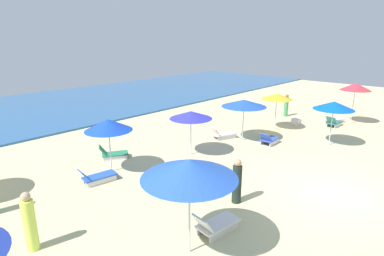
{
  "coord_description": "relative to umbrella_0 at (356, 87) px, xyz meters",
  "views": [
    {
      "loc": [
        -11.15,
        -3.14,
        5.54
      ],
      "look_at": [
        -0.6,
        6.54,
        1.38
      ],
      "focal_mm": 29.39,
      "sensor_mm": 36.0,
      "label": 1
    }
  ],
  "objects": [
    {
      "name": "umbrella_4",
      "position": [
        -16.76,
        -0.94,
        -0.05
      ],
      "size": [
        2.46,
        2.46,
        2.66
      ],
      "color": "silver",
      "rests_on": "ground_plane"
    },
    {
      "name": "lounge_chair_0_0",
      "position": [
        -0.59,
        0.9,
        -2.23
      ],
      "size": [
        1.57,
        1.02,
        0.62
      ],
      "rotation": [
        0.0,
        0.0,
        1.28
      ],
      "color": "silver",
      "rests_on": "ground_plane"
    },
    {
      "name": "lounge_chair_4_0",
      "position": [
        -15.65,
        -0.95,
        -2.17
      ],
      "size": [
        1.52,
        0.79,
        0.79
      ],
      "rotation": [
        0.0,
        0.0,
        1.44
      ],
      "color": "silver",
      "rests_on": "ground_plane"
    },
    {
      "name": "umbrella_2",
      "position": [
        -15.16,
        5.12,
        -0.4
      ],
      "size": [
        1.97,
        1.97,
        2.3
      ],
      "color": "silver",
      "rests_on": "ground_plane"
    },
    {
      "name": "beachgoer_3",
      "position": [
        -13.72,
        -0.34,
        -1.7
      ],
      "size": [
        0.41,
        0.41,
        1.6
      ],
      "rotation": [
        0.0,
        0.0,
        4.4
      ],
      "color": "#202D26",
      "rests_on": "ground_plane"
    },
    {
      "name": "lounge_chair_0_1",
      "position": [
        -1.51,
        0.58,
        -2.19
      ],
      "size": [
        1.41,
        0.66,
        0.74
      ],
      "rotation": [
        0.0,
        0.0,
        1.51
      ],
      "color": "silver",
      "rests_on": "ground_plane"
    },
    {
      "name": "umbrella_7",
      "position": [
        -5.38,
        -0.53,
        -0.31
      ],
      "size": [
        2.05,
        2.05,
        2.36
      ],
      "color": "silver",
      "rests_on": "ground_plane"
    },
    {
      "name": "umbrella_3",
      "position": [
        -7.81,
        3.35,
        -0.35
      ],
      "size": [
        2.44,
        2.44,
        2.29
      ],
      "color": "silver",
      "rests_on": "ground_plane"
    },
    {
      "name": "lounge_chair_2_1",
      "position": [
        -14.29,
        6.32,
        -2.22
      ],
      "size": [
        1.45,
        1.19,
        0.68
      ],
      "rotation": [
        0.0,
        0.0,
        1.04
      ],
      "color": "silver",
      "rests_on": "ground_plane"
    },
    {
      "name": "lounge_chair_3_1",
      "position": [
        -8.32,
        4.3,
        -2.21
      ],
      "size": [
        1.54,
        1.01,
        0.71
      ],
      "rotation": [
        0.0,
        0.0,
        1.22
      ],
      "color": "silver",
      "rests_on": "ground_plane"
    },
    {
      "name": "umbrella_8",
      "position": [
        -4.64,
        3.08,
        -0.38
      ],
      "size": [
        1.89,
        1.89,
        2.26
      ],
      "color": "silver",
      "rests_on": "ground_plane"
    },
    {
      "name": "umbrella_0",
      "position": [
        0.0,
        0.0,
        0.0
      ],
      "size": [
        1.89,
        1.89,
        2.69
      ],
      "color": "silver",
      "rests_on": "ground_plane"
    },
    {
      "name": "lounge_chair_3_0",
      "position": [
        -7.44,
        1.92,
        -2.18
      ],
      "size": [
        1.27,
        0.68,
        0.71
      ],
      "rotation": [
        0.0,
        0.0,
        1.59
      ],
      "color": "silver",
      "rests_on": "ground_plane"
    },
    {
      "name": "beachgoer_2",
      "position": [
        -19.54,
        2.26,
        -1.65
      ],
      "size": [
        0.44,
        0.44,
        1.7
      ],
      "rotation": [
        0.0,
        0.0,
        2.03
      ],
      "color": "#DEF85A",
      "rests_on": "ground_plane"
    },
    {
      "name": "beachgoer_0",
      "position": [
        -1.01,
        4.16,
        -1.69
      ],
      "size": [
        0.36,
        0.36,
        1.61
      ],
      "rotation": [
        0.0,
        0.0,
        6.05
      ],
      "color": "#479155",
      "rests_on": "ground_plane"
    },
    {
      "name": "lounge_chair_2_0",
      "position": [
        -16.17,
        4.58,
        -2.21
      ],
      "size": [
        1.5,
        0.75,
        0.68
      ],
      "rotation": [
        0.0,
        0.0,
        1.42
      ],
      "color": "silver",
      "rests_on": "ground_plane"
    },
    {
      "name": "umbrella_1",
      "position": [
        -11.37,
        3.98,
        -0.47
      ],
      "size": [
        2.05,
        2.05,
        2.17
      ],
      "color": "silver",
      "rests_on": "ground_plane"
    },
    {
      "name": "cooler_box_0",
      "position": [
        -2.68,
        2.58,
        -2.26
      ],
      "size": [
        0.51,
        0.6,
        0.39
      ],
      "primitive_type": "cube",
      "rotation": [
        0.0,
        0.0,
        4.46
      ],
      "color": "white",
      "rests_on": "ground_plane"
    },
    {
      "name": "ocean",
      "position": [
        -10.85,
        19.65,
        -2.4
      ],
      "size": [
        60.0,
        15.3,
        0.12
      ],
      "primitive_type": "cube",
      "color": "#2C6098",
      "rests_on": "ground_plane"
    },
    {
      "name": "ground_plane",
      "position": [
        -10.85,
        -2.7,
        -2.46
      ],
      "size": [
        60.0,
        60.0,
        0.0
      ],
      "primitive_type": "plane",
      "color": "beige"
    }
  ]
}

